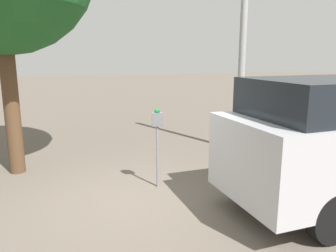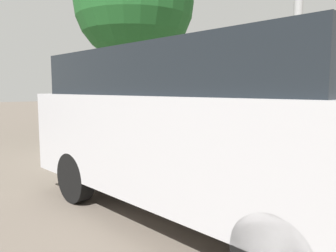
{
  "view_description": "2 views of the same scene",
  "coord_description": "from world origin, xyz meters",
  "px_view_note": "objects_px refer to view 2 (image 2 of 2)",
  "views": [
    {
      "loc": [
        -0.95,
        -5.47,
        2.53
      ],
      "look_at": [
        0.81,
        0.25,
        1.24
      ],
      "focal_mm": 35.0,
      "sensor_mm": 36.0,
      "label": 1
    },
    {
      "loc": [
        6.86,
        -4.3,
        1.67
      ],
      "look_at": [
        1.27,
        0.6,
        0.84
      ],
      "focal_mm": 35.0,
      "sensor_mm": 36.0,
      "label": 2
    }
  ],
  "objects_px": {
    "parked_van": "(192,126)",
    "parking_meter_near": "(144,111)",
    "lamp_post": "(296,66)",
    "street_tree": "(134,4)"
  },
  "relations": [
    {
      "from": "parking_meter_near",
      "to": "street_tree",
      "type": "height_order",
      "value": "street_tree"
    },
    {
      "from": "lamp_post",
      "to": "parked_van",
      "type": "xyz_separation_m",
      "value": [
        0.48,
        -3.56,
        -0.96
      ]
    },
    {
      "from": "parking_meter_near",
      "to": "street_tree",
      "type": "xyz_separation_m",
      "value": [
        -2.75,
        1.72,
        3.29
      ]
    },
    {
      "from": "parking_meter_near",
      "to": "parked_van",
      "type": "bearing_deg",
      "value": -16.74
    },
    {
      "from": "lamp_post",
      "to": "street_tree",
      "type": "height_order",
      "value": "street_tree"
    },
    {
      "from": "parking_meter_near",
      "to": "parked_van",
      "type": "relative_size",
      "value": 0.3
    },
    {
      "from": "parked_van",
      "to": "street_tree",
      "type": "height_order",
      "value": "street_tree"
    },
    {
      "from": "lamp_post",
      "to": "parked_van",
      "type": "relative_size",
      "value": 1.15
    },
    {
      "from": "parked_van",
      "to": "parking_meter_near",
      "type": "bearing_deg",
      "value": 149.74
    },
    {
      "from": "parking_meter_near",
      "to": "parked_van",
      "type": "xyz_separation_m",
      "value": [
        3.27,
        -1.7,
        0.05
      ]
    }
  ]
}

